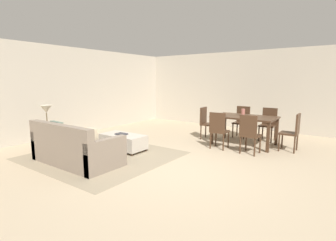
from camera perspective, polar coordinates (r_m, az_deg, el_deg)
The scene contains 17 objects.
ground_plane at distance 5.02m, azimuth 1.94°, elevation -10.71°, with size 10.80×10.80×0.00m, color tan.
wall_back at distance 9.32m, azimuth 19.48°, elevation 6.36°, with size 9.00×0.12×2.70m, color #BCB2A0.
wall_left at distance 8.40m, azimuth -22.47°, elevation 5.97°, with size 0.12×11.00×2.70m, color #BCB2A0.
area_rug at distance 6.02m, azimuth -14.43°, elevation -7.59°, with size 3.00×2.80×0.01m, color gray.
couch at distance 5.60m, azimuth -20.08°, elevation -6.01°, with size 1.94×0.92×0.86m.
ottoman_table at distance 6.33m, azimuth -9.99°, elevation -4.57°, with size 1.13×0.57×0.39m.
side_table at distance 6.70m, azimuth -25.27°, elevation -2.44°, with size 0.40×0.40×0.59m.
table_lamp at distance 6.62m, azimuth -25.58°, elevation 2.13°, with size 0.26×0.26×0.53m.
dining_table at distance 7.00m, azimuth 16.72°, elevation 0.20°, with size 1.58×0.97×0.76m.
dining_chair_near_left at distance 6.41m, azimuth 11.22°, elevation -1.73°, with size 0.42×0.42×0.92m.
dining_chair_near_right at distance 6.12m, azimuth 17.75°, elevation -2.50°, with size 0.42×0.42×0.92m.
dining_chair_far_left at distance 7.97m, azimuth 16.19°, elevation 0.16°, with size 0.40×0.40×0.92m.
dining_chair_far_right at distance 7.75m, azimuth 21.54°, elevation -0.36°, with size 0.41×0.41×0.92m.
dining_chair_head_east at distance 6.75m, azimuth 26.15°, elevation -1.95°, with size 0.40×0.40×0.92m.
dining_chair_head_west at distance 7.49m, azimuth 8.55°, elevation -0.13°, with size 0.42×0.42×0.92m.
vase_centerpiece at distance 6.97m, azimuth 16.44°, elevation 1.73°, with size 0.09×0.09×0.20m, color #B26659.
book_on_ottoman at distance 6.27m, azimuth -10.38°, elevation -3.00°, with size 0.26×0.20×0.03m, color #333338.
Camera 1 is at (2.63, -3.93, 1.69)m, focal length 27.26 mm.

